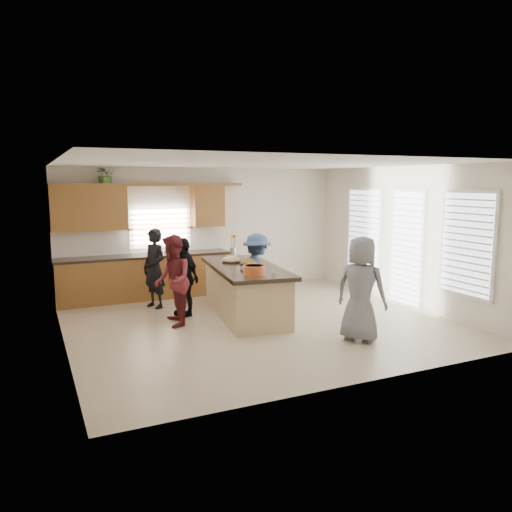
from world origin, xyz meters
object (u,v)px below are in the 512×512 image
salad_bowl (254,269)px  woman_right_front (361,289)px  woman_left_front (184,277)px  woman_left_mid (173,281)px  woman_right_back (257,273)px  island (246,292)px  woman_left_back (155,268)px

salad_bowl → woman_right_front: bearing=-44.3°
woman_left_front → woman_left_mid: bearing=-48.4°
woman_left_mid → woman_left_front: bearing=157.1°
salad_bowl → woman_left_mid: (-1.18, 0.80, -0.24)m
woman_right_back → woman_left_mid: bearing=102.6°
island → woman_right_front: (1.06, -2.09, 0.38)m
island → woman_right_back: size_ratio=1.86×
island → woman_left_back: 1.95m
woman_left_mid → woman_right_front: (2.45, -2.04, 0.03)m
woman_left_front → island: bearing=47.1°
salad_bowl → woman_left_mid: 1.44m
island → woman_left_mid: woman_left_mid is taller
salad_bowl → woman_right_back: (0.54, 1.05, -0.28)m
woman_left_back → woman_left_mid: 1.39m
island → woman_left_front: woman_left_front is taller
island → woman_right_back: bearing=38.8°
woman_left_back → woman_right_front: (2.44, -3.43, 0.04)m
island → woman_right_front: bearing=-55.3°
island → woman_left_back: bearing=143.9°
woman_left_back → woman_right_front: size_ratio=0.95×
woman_left_front → woman_right_back: woman_right_back is taller
island → woman_left_mid: bearing=-169.8°
woman_left_back → woman_right_back: 2.06m
island → woman_right_front: size_ratio=1.70×
island → woman_left_mid: size_ratio=1.78×
woman_left_back → woman_right_back: woman_left_back is taller
woman_left_mid → woman_left_front: size_ratio=1.08×
island → woman_left_front: (-1.03, 0.53, 0.28)m
woman_right_front → woman_right_back: bearing=-14.9°
woman_left_front → woman_right_back: size_ratio=0.97×
woman_left_front → woman_right_front: size_ratio=0.89×
woman_right_back → woman_left_back: bearing=60.6°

